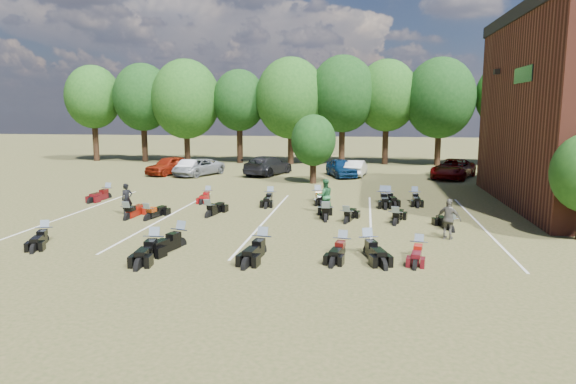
% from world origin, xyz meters
% --- Properties ---
extents(ground, '(160.00, 160.00, 0.00)m').
position_xyz_m(ground, '(0.00, 0.00, 0.00)').
color(ground, brown).
rests_on(ground, ground).
extents(car_0, '(3.27, 4.74, 1.50)m').
position_xyz_m(car_0, '(-14.12, 18.79, 0.75)').
color(car_0, maroon).
rests_on(car_0, ground).
extents(car_1, '(1.40, 3.89, 1.28)m').
position_xyz_m(car_1, '(-12.27, 19.01, 0.64)').
color(car_1, '#BBBBBF').
rests_on(car_1, ground).
extents(car_2, '(3.84, 5.21, 1.32)m').
position_xyz_m(car_2, '(-11.63, 18.53, 0.66)').
color(car_2, gray).
rests_on(car_2, ground).
extents(car_3, '(3.78, 5.77, 1.55)m').
position_xyz_m(car_3, '(-6.11, 19.77, 0.78)').
color(car_3, black).
rests_on(car_3, ground).
extents(car_4, '(2.99, 4.52, 1.43)m').
position_xyz_m(car_4, '(-0.17, 19.45, 0.72)').
color(car_4, '#0B264E').
rests_on(car_4, ground).
extents(car_5, '(1.84, 4.04, 1.29)m').
position_xyz_m(car_5, '(0.98, 20.05, 0.64)').
color(car_5, '#BCBCB6').
rests_on(car_5, ground).
extents(car_6, '(4.37, 5.89, 1.49)m').
position_xyz_m(car_6, '(8.43, 19.84, 0.74)').
color(car_6, '#500404').
rests_on(car_6, ground).
extents(car_7, '(2.89, 4.75, 1.29)m').
position_xyz_m(car_7, '(13.33, 18.70, 0.64)').
color(car_7, '#36373B').
rests_on(car_7, ground).
extents(person_black, '(0.67, 0.68, 1.58)m').
position_xyz_m(person_black, '(-10.21, 3.10, 0.79)').
color(person_black, black).
rests_on(person_black, ground).
extents(person_green, '(1.02, 0.91, 1.75)m').
position_xyz_m(person_green, '(-0.33, 5.07, 0.87)').
color(person_green, '#256436').
rests_on(person_green, ground).
extents(person_grey, '(1.07, 0.79, 1.69)m').
position_xyz_m(person_grey, '(5.11, 0.28, 0.84)').
color(person_grey, '#56534A').
rests_on(person_grey, ground).
extents(motorcycle_0, '(1.36, 2.28, 1.21)m').
position_xyz_m(motorcycle_0, '(-11.01, -2.57, 0.00)').
color(motorcycle_0, black).
rests_on(motorcycle_0, ground).
extents(motorcycle_1, '(1.41, 2.59, 1.38)m').
position_xyz_m(motorcycle_1, '(-5.39, -2.44, 0.00)').
color(motorcycle_1, black).
rests_on(motorcycle_1, ground).
extents(motorcycle_2, '(1.05, 2.54, 1.37)m').
position_xyz_m(motorcycle_2, '(-2.02, -2.97, 0.00)').
color(motorcycle_2, black).
rests_on(motorcycle_2, ground).
extents(motorcycle_3, '(1.05, 2.54, 1.38)m').
position_xyz_m(motorcycle_3, '(-5.94, -3.60, 0.00)').
color(motorcycle_3, black).
rests_on(motorcycle_3, ground).
extents(motorcycle_4, '(1.43, 2.51, 1.33)m').
position_xyz_m(motorcycle_4, '(1.85, -2.44, 0.00)').
color(motorcycle_4, black).
rests_on(motorcycle_4, ground).
extents(motorcycle_5, '(1.04, 2.27, 1.22)m').
position_xyz_m(motorcycle_5, '(0.91, -2.57, 0.00)').
color(motorcycle_5, black).
rests_on(motorcycle_5, ground).
extents(motorcycle_6, '(0.99, 2.12, 1.14)m').
position_xyz_m(motorcycle_6, '(3.66, -2.50, 0.00)').
color(motorcycle_6, '#4B0A11').
rests_on(motorcycle_6, ground).
extents(motorcycle_7, '(0.79, 2.29, 1.27)m').
position_xyz_m(motorcycle_7, '(-9.65, 1.91, 0.00)').
color(motorcycle_7, maroon).
rests_on(motorcycle_7, ground).
extents(motorcycle_8, '(1.05, 2.23, 1.19)m').
position_xyz_m(motorcycle_8, '(-8.62, 1.94, 0.00)').
color(motorcycle_8, black).
rests_on(motorcycle_8, ground).
extents(motorcycle_9, '(1.07, 2.36, 1.27)m').
position_xyz_m(motorcycle_9, '(-5.93, 3.05, 0.00)').
color(motorcycle_9, black).
rests_on(motorcycle_9, ground).
extents(motorcycle_10, '(1.00, 2.50, 1.36)m').
position_xyz_m(motorcycle_10, '(-0.13, 3.00, 0.00)').
color(motorcycle_10, black).
rests_on(motorcycle_10, ground).
extents(motorcycle_11, '(1.11, 2.22, 1.19)m').
position_xyz_m(motorcycle_11, '(0.87, 2.70, 0.00)').
color(motorcycle_11, black).
rests_on(motorcycle_11, ground).
extents(motorcycle_12, '(1.14, 2.13, 1.13)m').
position_xyz_m(motorcycle_12, '(5.46, 1.73, 0.00)').
color(motorcycle_12, black).
rests_on(motorcycle_12, ground).
extents(motorcycle_13, '(1.15, 2.30, 1.23)m').
position_xyz_m(motorcycle_13, '(3.12, 2.67, 0.00)').
color(motorcycle_13, black).
rests_on(motorcycle_13, ground).
extents(motorcycle_14, '(0.95, 2.36, 1.28)m').
position_xyz_m(motorcycle_14, '(-13.57, 7.41, 0.00)').
color(motorcycle_14, '#4A0A0F').
rests_on(motorcycle_14, ground).
extents(motorcycle_15, '(0.75, 2.07, 1.14)m').
position_xyz_m(motorcycle_15, '(-7.45, 7.80, 0.00)').
color(motorcycle_15, maroon).
rests_on(motorcycle_15, ground).
extents(motorcycle_16, '(0.84, 2.33, 1.28)m').
position_xyz_m(motorcycle_16, '(-3.64, 7.42, 0.00)').
color(motorcycle_16, black).
rests_on(motorcycle_16, ground).
extents(motorcycle_17, '(1.17, 2.42, 1.29)m').
position_xyz_m(motorcycle_17, '(-0.99, 8.33, 0.00)').
color(motorcycle_17, black).
rests_on(motorcycle_17, ground).
extents(motorcycle_18, '(1.11, 2.37, 1.27)m').
position_xyz_m(motorcycle_18, '(3.03, 8.66, 0.00)').
color(motorcycle_18, black).
rests_on(motorcycle_18, ground).
extents(motorcycle_19, '(0.86, 2.49, 1.37)m').
position_xyz_m(motorcycle_19, '(2.74, 8.20, 0.00)').
color(motorcycle_19, black).
rests_on(motorcycle_19, ground).
extents(motorcycle_20, '(0.73, 2.24, 1.25)m').
position_xyz_m(motorcycle_20, '(4.54, 8.77, 0.00)').
color(motorcycle_20, black).
rests_on(motorcycle_20, ground).
extents(tree_line, '(56.00, 6.00, 9.79)m').
position_xyz_m(tree_line, '(-1.00, 29.00, 6.31)').
color(tree_line, black).
rests_on(tree_line, ground).
extents(young_tree_midfield, '(3.20, 3.20, 4.70)m').
position_xyz_m(young_tree_midfield, '(-2.00, 15.50, 3.09)').
color(young_tree_midfield, black).
rests_on(young_tree_midfield, ground).
extents(parking_lines, '(20.10, 14.00, 0.01)m').
position_xyz_m(parking_lines, '(-3.00, 3.00, 0.01)').
color(parking_lines, silver).
rests_on(parking_lines, ground).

